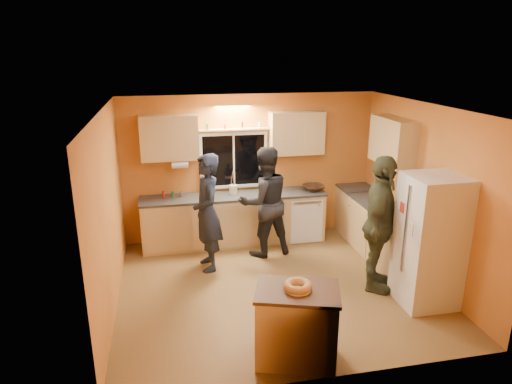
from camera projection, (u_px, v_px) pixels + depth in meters
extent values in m
plane|color=brown|center=(276.00, 286.00, 6.70)|extent=(4.50, 4.50, 0.00)
cube|color=orange|center=(250.00, 167.00, 8.18)|extent=(4.50, 0.04, 2.60)
cube|color=orange|center=(327.00, 268.00, 4.44)|extent=(4.50, 0.04, 2.60)
cube|color=orange|center=(108.00, 214.00, 5.88)|extent=(0.04, 4.00, 2.60)
cube|color=orange|center=(425.00, 193.00, 6.74)|extent=(0.04, 4.00, 2.60)
cube|color=white|center=(279.00, 108.00, 5.92)|extent=(4.50, 4.00, 0.02)
cube|color=black|center=(234.00, 160.00, 8.06)|extent=(1.10, 0.02, 0.90)
cube|color=white|center=(234.00, 160.00, 8.05)|extent=(1.20, 0.04, 1.00)
cube|color=tan|center=(169.00, 138.00, 7.57)|extent=(0.95, 0.33, 0.75)
cube|color=tan|center=(297.00, 133.00, 7.99)|extent=(0.95, 0.33, 0.75)
cube|color=tan|center=(392.00, 141.00, 7.27)|extent=(0.33, 1.00, 0.75)
cylinder|color=silver|center=(180.00, 165.00, 7.62)|extent=(0.27, 0.12, 0.12)
cube|color=tan|center=(234.00, 220.00, 8.09)|extent=(3.20, 0.60, 0.86)
cube|color=#282B2D|center=(234.00, 196.00, 7.96)|extent=(3.24, 0.62, 0.04)
cube|color=tan|center=(355.00, 211.00, 8.53)|extent=(0.60, 0.60, 0.86)
cube|color=#282B2D|center=(357.00, 188.00, 8.40)|extent=(0.62, 0.62, 0.04)
cube|color=tan|center=(385.00, 236.00, 7.41)|extent=(0.60, 1.80, 0.86)
cube|color=#282B2D|center=(388.00, 210.00, 7.28)|extent=(0.62, 1.84, 0.04)
cube|color=silver|center=(430.00, 241.00, 6.05)|extent=(0.72, 0.70, 1.80)
cube|color=tan|center=(296.00, 326.00, 5.02)|extent=(1.00, 0.81, 0.85)
cube|color=#312010|center=(298.00, 291.00, 4.89)|extent=(1.05, 0.86, 0.04)
torus|color=#B7824B|center=(298.00, 286.00, 4.87)|extent=(0.31, 0.31, 0.09)
imported|color=black|center=(207.00, 213.00, 7.01)|extent=(0.51, 0.72, 1.85)
imported|color=black|center=(264.00, 202.00, 7.51)|extent=(1.02, 0.86, 1.85)
imported|color=#2D311F|center=(380.00, 225.00, 6.37)|extent=(1.02, 1.24, 1.98)
imported|color=#312010|center=(314.00, 188.00, 8.20)|extent=(0.41, 0.41, 0.09)
cylinder|color=#F1E7C9|center=(233.00, 190.00, 7.94)|extent=(0.14, 0.14, 0.17)
imported|color=gray|center=(413.00, 217.00, 6.47)|extent=(0.37, 0.35, 0.32)
cube|color=#B22F1B|center=(387.00, 207.00, 7.23)|extent=(0.19, 0.17, 0.07)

